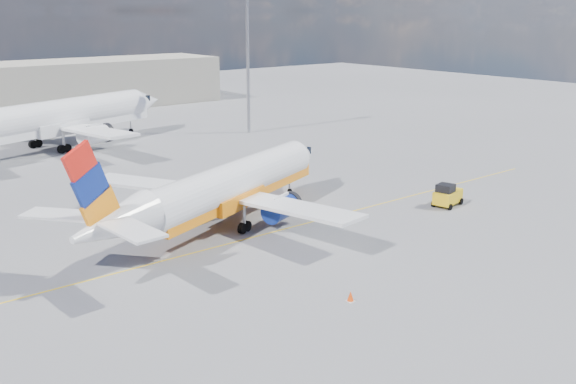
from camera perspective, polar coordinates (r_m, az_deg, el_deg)
ground at (r=44.76m, az=-1.72°, el=-5.28°), size 240.00×240.00×0.00m
taxi_line at (r=47.04m, az=-3.93°, el=-4.24°), size 70.00×0.15×0.01m
terminal_main at (r=113.15m, az=-23.33°, el=8.40°), size 70.00×14.00×8.00m
main_jet at (r=49.50m, az=-5.50°, el=0.44°), size 29.86×22.55×9.15m
second_jet at (r=82.07m, az=-20.07°, el=6.18°), size 36.80×27.93×11.18m
gse_tug at (r=56.33m, az=13.98°, el=-0.28°), size 3.09×2.30×2.01m
traffic_cone at (r=37.44m, az=5.58°, el=-9.22°), size 0.45×0.45×0.63m
floodlight_mast at (r=87.26m, az=-3.63°, el=13.11°), size 1.47×1.47×20.09m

